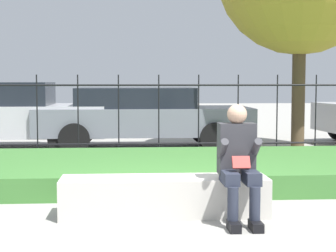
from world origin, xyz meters
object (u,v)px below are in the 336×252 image
Objects in this scene: stone_bench at (164,199)px; car_parked_center at (142,116)px; car_parked_left at (0,114)px; person_seated_reader at (238,159)px.

car_parked_center is at bearing 91.07° from stone_bench.
car_parked_center is 1.03× the size of car_parked_left.
person_seated_reader is 7.59m from car_parked_left.
stone_bench is at bearing -63.22° from car_parked_left.
car_parked_left is (-3.05, 0.10, 0.04)m from car_parked_center.
car_parked_center is (-0.11, 6.11, 0.53)m from stone_bench.
person_seated_reader is (0.75, -0.30, 0.47)m from stone_bench.
stone_bench is 6.14m from car_parked_center.
car_parked_left is at bearing 120.99° from person_seated_reader.
stone_bench is 1.84× the size of person_seated_reader.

